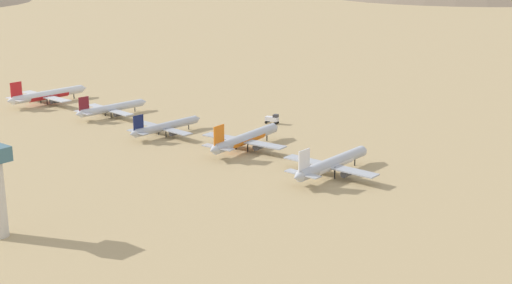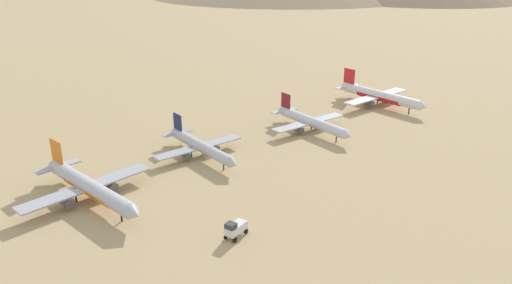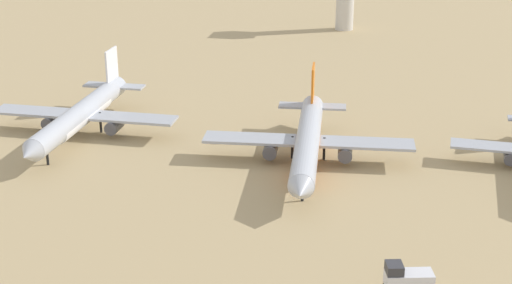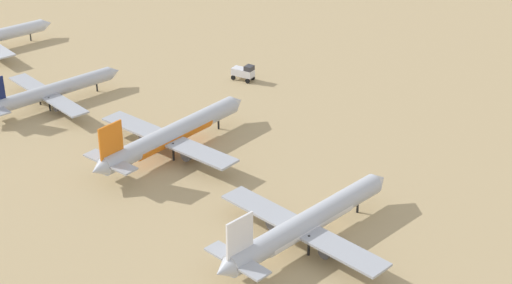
{
  "view_description": "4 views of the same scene",
  "coord_description": "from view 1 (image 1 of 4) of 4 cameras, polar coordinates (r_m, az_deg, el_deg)",
  "views": [
    {
      "loc": [
        -178.63,
        -190.41,
        68.31
      ],
      "look_at": [
        1.09,
        -43.12,
        3.77
      ],
      "focal_mm": 49.59,
      "sensor_mm": 36.0,
      "label": 1
    },
    {
      "loc": [
        103.94,
        -77.39,
        55.0
      ],
      "look_at": [
        8.25,
        9.66,
        4.59
      ],
      "focal_mm": 33.97,
      "sensor_mm": 36.0,
      "label": 2
    },
    {
      "loc": [
        111.41,
        -24.35,
        45.8
      ],
      "look_at": [
        10.12,
        -44.23,
        6.3
      ],
      "focal_mm": 53.88,
      "sensor_mm": 36.0,
      "label": 3
    },
    {
      "loc": [
        -88.11,
        -149.06,
        75.9
      ],
      "look_at": [
        8.65,
        -53.96,
        5.64
      ],
      "focal_mm": 57.96,
      "sensor_mm": 36.0,
      "label": 4
    }
  ],
  "objects": [
    {
      "name": "ground_plane",
      "position": [
        269.87,
        -7.25,
        0.73
      ],
      "size": [
        1800.0,
        1800.0,
        0.0
      ],
      "primitive_type": "plane",
      "color": "tan"
    },
    {
      "name": "parked_jet_0",
      "position": [
        218.42,
        6.15,
        -1.74
      ],
      "size": [
        39.9,
        32.31,
        11.53
      ],
      "color": "#B2B7C1",
      "rests_on": "ground"
    },
    {
      "name": "parked_jet_3",
      "position": [
        299.42,
        -11.6,
        2.68
      ],
      "size": [
        35.23,
        28.68,
        10.15
      ],
      "color": "silver",
      "rests_on": "ground"
    },
    {
      "name": "service_truck",
      "position": [
        281.28,
        1.34,
        1.9
      ],
      "size": [
        3.74,
        5.59,
        3.9
      ],
      "color": "silver",
      "rests_on": "ground"
    },
    {
      "name": "parked_jet_1",
      "position": [
        244.97,
        -0.87,
        0.27
      ],
      "size": [
        40.5,
        32.95,
        11.68
      ],
      "color": "#B2B7C1",
      "rests_on": "ground"
    },
    {
      "name": "parked_jet_2",
      "position": [
        265.81,
        -7.31,
        1.24
      ],
      "size": [
        34.31,
        27.88,
        9.89
      ],
      "color": "#B2B7C1",
      "rests_on": "ground"
    },
    {
      "name": "parked_jet_4",
      "position": [
        331.0,
        -16.46,
        3.67
      ],
      "size": [
        41.08,
        33.34,
        11.85
      ],
      "color": "silver",
      "rests_on": "ground"
    }
  ]
}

